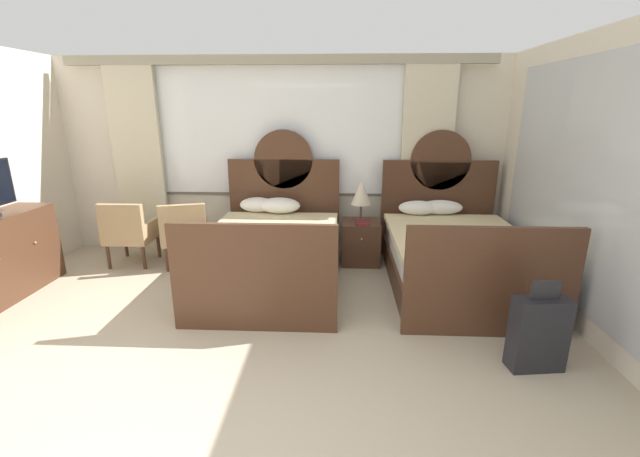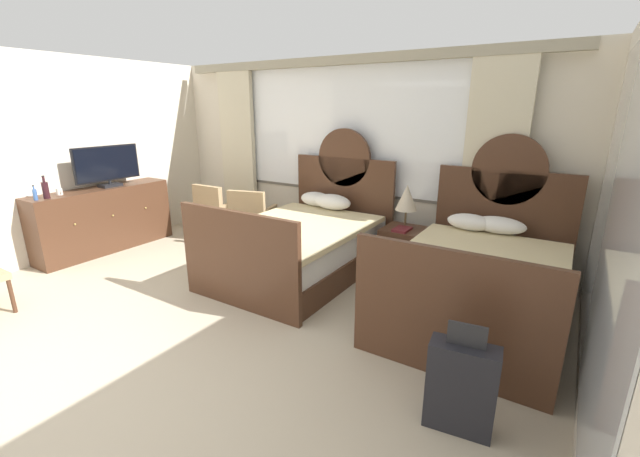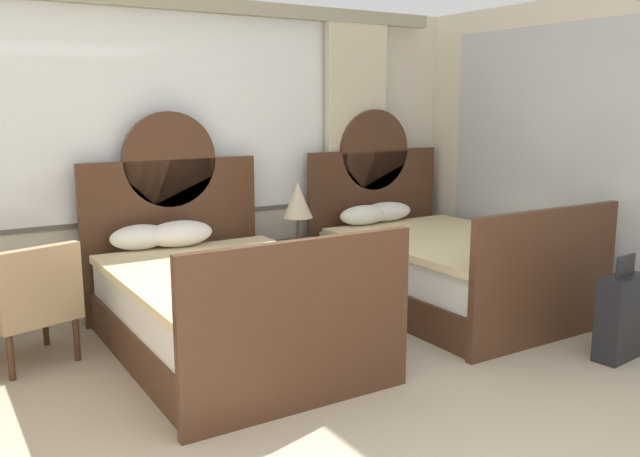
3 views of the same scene
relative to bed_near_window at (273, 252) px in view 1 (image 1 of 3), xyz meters
The scene contains 10 objects.
wall_back_window 1.62m from the bed_near_window, 92.49° to the left, with size 6.16×0.22×2.70m.
wall_right_mirror 3.42m from the bed_near_window, 21.09° to the right, with size 0.08×4.83×2.70m.
bed_near_window is the anchor object (origin of this frame).
bed_near_mirror 2.13m from the bed_near_window, ahead, with size 1.54×2.25×1.74m.
nightstand_between_beds 1.28m from the bed_near_window, 33.25° to the left, with size 0.50×0.53×0.57m.
table_lamp_on_nightstand 1.41m from the bed_near_window, 34.71° to the left, with size 0.27×0.27×0.55m.
book_on_nightstand 1.25m from the bed_near_window, 29.06° to the left, with size 0.18×0.26×0.03m.
armchair_by_window_left 1.32m from the bed_near_window, 159.50° to the left, with size 0.71×0.71×0.87m.
armchair_by_window_centre 2.03m from the bed_near_window, 166.95° to the left, with size 0.57×0.57×0.87m.
suitcase_on_floor 2.87m from the bed_near_window, 34.59° to the right, with size 0.45×0.23×0.76m.
Camera 1 is at (0.83, -1.59, 2.03)m, focal length 23.24 mm.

